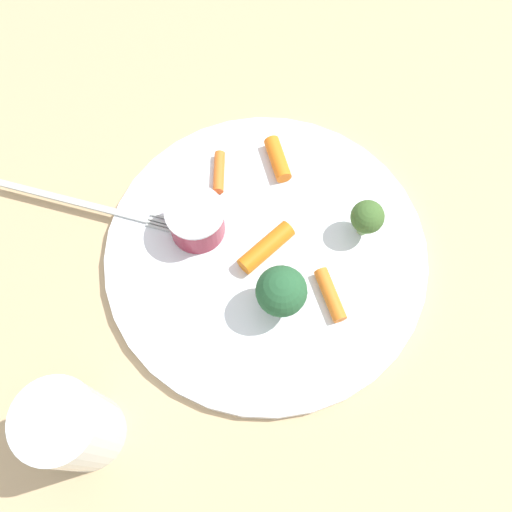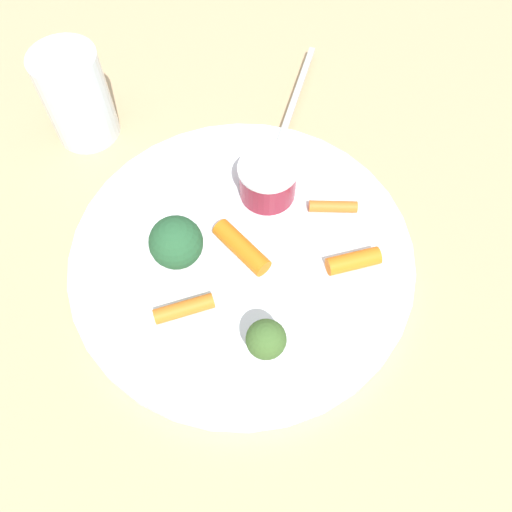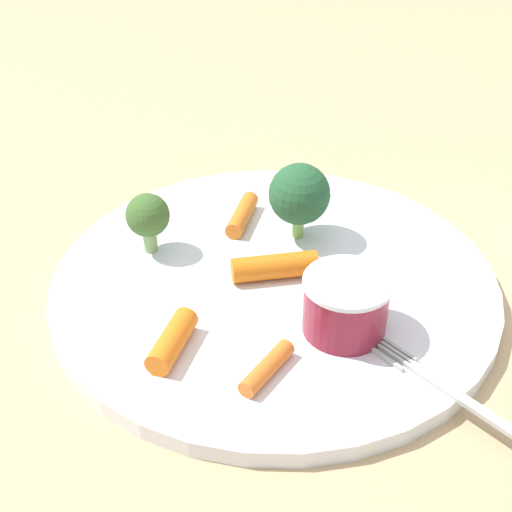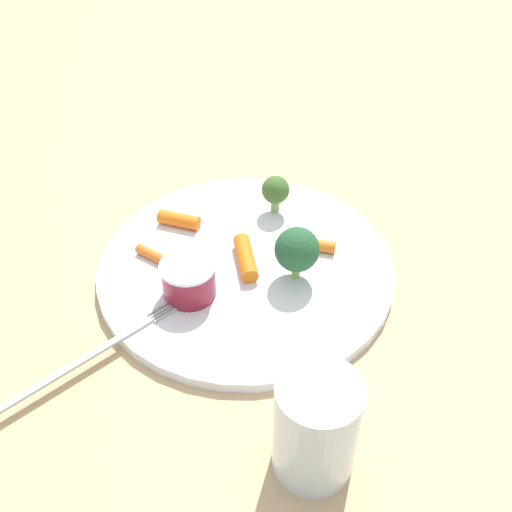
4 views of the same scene
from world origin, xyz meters
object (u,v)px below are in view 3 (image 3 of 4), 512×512
object	(u,v)px
fork	(502,425)
plate	(274,283)
carrot_stick_2	(172,341)
sauce_cup	(341,308)
broccoli_floret_1	(148,217)
carrot_stick_1	(274,267)
carrot_stick_3	(242,215)
broccoli_floret_0	(299,195)
carrot_stick_0	(267,368)

from	to	relation	value
fork	plate	bearing A→B (deg)	93.69
carrot_stick_2	sauce_cup	bearing A→B (deg)	-28.06
broccoli_floret_1	sauce_cup	bearing A→B (deg)	-72.74
carrot_stick_1	carrot_stick_2	world-z (taller)	carrot_stick_1
broccoli_floret_1	carrot_stick_3	world-z (taller)	broccoli_floret_1
carrot_stick_3	broccoli_floret_1	bearing A→B (deg)	171.95
sauce_cup	plate	bearing A→B (deg)	86.70
sauce_cup	carrot_stick_2	world-z (taller)	sauce_cup
plate	broccoli_floret_0	world-z (taller)	broccoli_floret_0
sauce_cup	carrot_stick_2	xyz separation A→B (m)	(-0.09, 0.05, -0.01)
carrot_stick_2	carrot_stick_3	xyz separation A→B (m)	(0.12, 0.09, -0.00)
carrot_stick_0	carrot_stick_1	distance (m)	0.10
carrot_stick_1	carrot_stick_2	distance (m)	0.10
broccoli_floret_1	carrot_stick_1	bearing A→B (deg)	-58.25
sauce_cup	broccoli_floret_0	distance (m)	0.11
plate	carrot_stick_1	size ratio (longest dim) A/B	5.20
carrot_stick_2	carrot_stick_1	bearing A→B (deg)	11.83
sauce_cup	carrot_stick_1	bearing A→B (deg)	87.08
carrot_stick_0	sauce_cup	bearing A→B (deg)	2.03
carrot_stick_3	plate	bearing A→B (deg)	-109.39
carrot_stick_1	carrot_stick_3	bearing A→B (deg)	70.35
carrot_stick_2	carrot_stick_3	size ratio (longest dim) A/B	0.93
carrot_stick_2	plate	bearing A→B (deg)	11.96
carrot_stick_1	broccoli_floret_0	bearing A→B (deg)	32.19
sauce_cup	carrot_stick_0	distance (m)	0.06
fork	broccoli_floret_1	bearing A→B (deg)	103.41
broccoli_floret_1	carrot_stick_2	world-z (taller)	broccoli_floret_1
carrot_stick_0	carrot_stick_3	xyz separation A→B (m)	(0.09, 0.14, 0.00)
carrot_stick_1	carrot_stick_2	bearing A→B (deg)	-168.17
broccoli_floret_1	carrot_stick_3	xyz separation A→B (m)	(0.08, -0.01, -0.02)
carrot_stick_0	carrot_stick_1	world-z (taller)	carrot_stick_1
sauce_cup	broccoli_floret_1	bearing A→B (deg)	107.26
carrot_stick_0	carrot_stick_2	xyz separation A→B (m)	(-0.03, 0.05, 0.00)
carrot_stick_3	fork	bearing A→B (deg)	-92.97
carrot_stick_1	carrot_stick_0	bearing A→B (deg)	-131.62
plate	broccoli_floret_1	size ratio (longest dim) A/B	6.76
plate	carrot_stick_0	world-z (taller)	carrot_stick_0
sauce_cup	broccoli_floret_1	distance (m)	0.16
carrot_stick_1	fork	distance (m)	0.18
sauce_cup	fork	world-z (taller)	sauce_cup
carrot_stick_1	sauce_cup	bearing A→B (deg)	-92.92
broccoli_floret_0	carrot_stick_3	distance (m)	0.06
sauce_cup	carrot_stick_1	size ratio (longest dim) A/B	0.93
broccoli_floret_1	carrot_stick_0	world-z (taller)	broccoli_floret_1
broccoli_floret_1	carrot_stick_2	xyz separation A→B (m)	(-0.05, -0.10, -0.02)
plate	sauce_cup	distance (m)	0.07
sauce_cup	carrot_stick_0	xyz separation A→B (m)	(-0.06, -0.00, -0.01)
carrot_stick_0	carrot_stick_2	distance (m)	0.06
carrot_stick_2	fork	bearing A→B (deg)	-56.10
carrot_stick_1	broccoli_floret_1	bearing A→B (deg)	121.75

